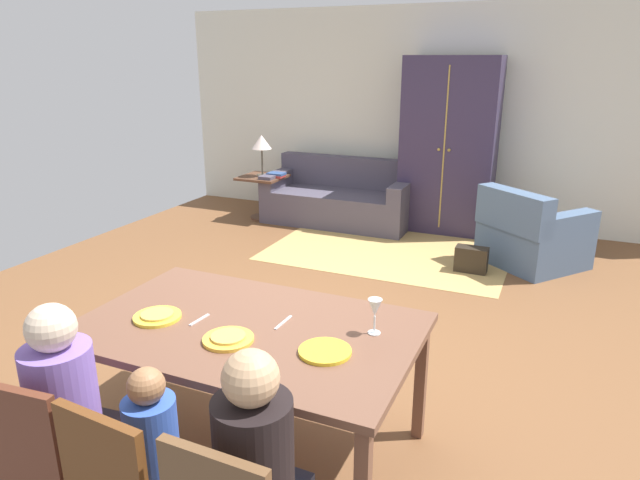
# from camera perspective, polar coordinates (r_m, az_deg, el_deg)

# --- Properties ---
(ground_plane) EXTENTS (7.07, 6.23, 0.02)m
(ground_plane) POSITION_cam_1_polar(r_m,az_deg,el_deg) (4.85, 2.23, -7.40)
(ground_plane) COLOR brown
(back_wall) EXTENTS (7.07, 0.10, 2.70)m
(back_wall) POSITION_cam_1_polar(r_m,az_deg,el_deg) (7.46, 11.55, 12.13)
(back_wall) COLOR silver
(back_wall) RESTS_ON ground_plane
(dining_table) EXTENTS (1.74, 1.09, 0.76)m
(dining_table) POSITION_cam_1_polar(r_m,az_deg,el_deg) (2.98, -7.34, -9.73)
(dining_table) COLOR brown
(dining_table) RESTS_ON ground_plane
(plate_near_man) EXTENTS (0.25, 0.25, 0.02)m
(plate_near_man) POSITION_cam_1_polar(r_m,az_deg,el_deg) (3.12, -16.19, -7.50)
(plate_near_man) COLOR yellow
(plate_near_man) RESTS_ON dining_table
(pizza_near_man) EXTENTS (0.17, 0.17, 0.01)m
(pizza_near_man) POSITION_cam_1_polar(r_m,az_deg,el_deg) (3.11, -16.21, -7.25)
(pizza_near_man) COLOR gold
(pizza_near_man) RESTS_ON plate_near_man
(plate_near_child) EXTENTS (0.25, 0.25, 0.02)m
(plate_near_child) POSITION_cam_1_polar(r_m,az_deg,el_deg) (2.81, -9.30, -9.91)
(plate_near_child) COLOR yellow
(plate_near_child) RESTS_ON dining_table
(pizza_near_child) EXTENTS (0.17, 0.17, 0.01)m
(pizza_near_child) POSITION_cam_1_polar(r_m,az_deg,el_deg) (2.80, -9.31, -9.64)
(pizza_near_child) COLOR gold
(pizza_near_child) RESTS_ON plate_near_child
(plate_near_woman) EXTENTS (0.25, 0.25, 0.02)m
(plate_near_woman) POSITION_cam_1_polar(r_m,az_deg,el_deg) (2.67, 0.51, -11.24)
(plate_near_woman) COLOR yellow
(plate_near_woman) RESTS_ON dining_table
(wine_glass) EXTENTS (0.07, 0.07, 0.19)m
(wine_glass) POSITION_cam_1_polar(r_m,az_deg,el_deg) (2.80, 5.60, -7.01)
(wine_glass) COLOR silver
(wine_glass) RESTS_ON dining_table
(fork) EXTENTS (0.03, 0.15, 0.01)m
(fork) POSITION_cam_1_polar(r_m,az_deg,el_deg) (3.04, -12.14, -7.93)
(fork) COLOR silver
(fork) RESTS_ON dining_table
(knife) EXTENTS (0.02, 0.17, 0.01)m
(knife) POSITION_cam_1_polar(r_m,az_deg,el_deg) (2.96, -3.75, -8.35)
(knife) COLOR silver
(knife) RESTS_ON dining_table
(dining_chair_man) EXTENTS (0.46, 0.46, 0.87)m
(dining_chair_man) POSITION_cam_1_polar(r_m,az_deg,el_deg) (2.79, -26.29, -18.70)
(dining_chair_man) COLOR #5D2E1D
(dining_chair_man) RESTS_ON ground_plane
(person_man) EXTENTS (0.30, 0.41, 1.11)m
(person_man) POSITION_cam_1_polar(r_m,az_deg,el_deg) (2.87, -23.78, -16.65)
(person_man) COLOR #3F3E42
(person_man) RESTS_ON ground_plane
(person_child) EXTENTS (0.22, 0.29, 0.92)m
(person_child) POSITION_cam_1_polar(r_m,az_deg,el_deg) (2.63, -15.85, -21.45)
(person_child) COLOR #2B2D43
(person_child) RESTS_ON ground_plane
(area_rug) EXTENTS (2.60, 1.80, 0.01)m
(area_rug) POSITION_cam_1_polar(r_m,az_deg,el_deg) (6.38, 7.02, -1.02)
(area_rug) COLOR tan
(area_rug) RESTS_ON ground_plane
(couch) EXTENTS (1.90, 0.86, 0.82)m
(couch) POSITION_cam_1_polar(r_m,az_deg,el_deg) (7.37, 2.04, 4.13)
(couch) COLOR #4B4656
(couch) RESTS_ON ground_plane
(armchair) EXTENTS (1.20, 1.20, 0.82)m
(armchair) POSITION_cam_1_polar(r_m,az_deg,el_deg) (6.21, 20.63, 0.44)
(armchair) COLOR slate
(armchair) RESTS_ON ground_plane
(armoire) EXTENTS (1.10, 0.59, 2.10)m
(armoire) POSITION_cam_1_polar(r_m,az_deg,el_deg) (7.06, 12.96, 9.26)
(armoire) COLOR #362B49
(armoire) RESTS_ON ground_plane
(side_table) EXTENTS (0.56, 0.56, 0.58)m
(side_table) POSITION_cam_1_polar(r_m,az_deg,el_deg) (7.55, -5.80, 4.97)
(side_table) COLOR #543525
(side_table) RESTS_ON ground_plane
(table_lamp) EXTENTS (0.26, 0.26, 0.54)m
(table_lamp) POSITION_cam_1_polar(r_m,az_deg,el_deg) (7.43, -5.95, 9.72)
(table_lamp) COLOR #4F493E
(table_lamp) RESTS_ON side_table
(book_lower) EXTENTS (0.22, 0.16, 0.03)m
(book_lower) POSITION_cam_1_polar(r_m,az_deg,el_deg) (7.42, -4.52, 6.49)
(book_lower) COLOR #9D302D
(book_lower) RESTS_ON side_table
(book_upper) EXTENTS (0.22, 0.16, 0.03)m
(book_upper) POSITION_cam_1_polar(r_m,az_deg,el_deg) (7.43, -4.45, 6.72)
(book_upper) COLOR #304C83
(book_upper) RESTS_ON book_lower
(handbag) EXTENTS (0.32, 0.16, 0.26)m
(handbag) POSITION_cam_1_polar(r_m,az_deg,el_deg) (5.87, 15.11, -1.93)
(handbag) COLOR #2C241A
(handbag) RESTS_ON ground_plane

